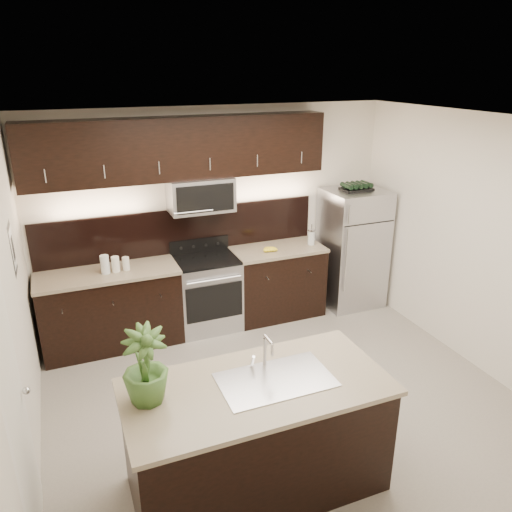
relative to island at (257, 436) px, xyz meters
The scene contains 12 objects.
ground 1.23m from the island, 55.67° to the left, with size 4.50×4.50×0.00m, color gray.
room_walls 1.61m from the island, 59.52° to the left, with size 4.52×4.02×2.71m.
counter_run 2.64m from the island, 85.92° to the left, with size 3.51×0.65×0.94m.
upper_fixtures 3.25m from the island, 85.60° to the left, with size 3.49×0.40×1.66m.
island is the anchor object (origin of this frame).
sink_faucet 0.51m from the island, ahead, with size 0.84×0.50×0.28m.
refrigerator 3.56m from the island, 46.47° to the left, with size 0.78×0.70×1.61m, color #B2B2B7.
wine_rack 3.74m from the island, 46.47° to the left, with size 0.40×0.25×0.10m.
plant 1.08m from the island, behind, with size 0.31×0.31×0.56m, color #3A5F26.
canisters 2.74m from the island, 105.16° to the left, with size 0.32×0.11×0.21m.
french_press 3.21m from the island, 54.92° to the left, with size 0.09×0.09×0.27m.
bananas 2.85m from the island, 65.61° to the left, with size 0.19×0.14×0.06m, color yellow.
Camera 1 is at (-1.80, -3.79, 3.13)m, focal length 35.00 mm.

